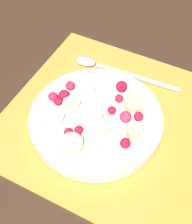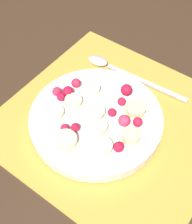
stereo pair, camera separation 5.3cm
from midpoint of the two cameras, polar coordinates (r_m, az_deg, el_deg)
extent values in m
plane|color=#382619|center=(0.56, 5.93, -2.06)|extent=(3.00, 3.00, 0.00)
cube|color=gold|center=(0.56, 5.95, -1.87)|extent=(0.36, 0.38, 0.01)
cylinder|color=silver|center=(0.54, 2.77, -1.49)|extent=(0.23, 0.23, 0.02)
torus|color=silver|center=(0.54, 2.80, -1.04)|extent=(0.23, 0.23, 0.01)
cylinder|color=white|center=(0.53, 2.82, -0.74)|extent=(0.21, 0.21, 0.00)
cylinder|color=#F4EAB7|center=(0.49, 4.13, -6.53)|extent=(0.05, 0.05, 0.01)
cylinder|color=beige|center=(0.53, 2.62, -0.10)|extent=(0.05, 0.05, 0.01)
cylinder|color=beige|center=(0.49, -2.55, -5.48)|extent=(0.04, 0.04, 0.01)
cylinder|color=beige|center=(0.50, 9.40, -4.54)|extent=(0.04, 0.04, 0.01)
cylinder|color=#F4EAB7|center=(0.53, -4.70, -0.33)|extent=(0.04, 0.04, 0.01)
cylinder|color=#F4EAB7|center=(0.51, 3.40, -2.88)|extent=(0.04, 0.04, 0.01)
cylinder|color=#F4EAB7|center=(0.56, 2.04, 4.12)|extent=(0.04, 0.04, 0.01)
cylinder|color=beige|center=(0.54, 10.03, 0.44)|extent=(0.04, 0.04, 0.01)
cylinder|color=beige|center=(0.54, -1.38, 1.80)|extent=(0.04, 0.04, 0.01)
sphere|color=#B21433|center=(0.56, 8.29, 3.86)|extent=(0.02, 0.02, 0.02)
sphere|color=#D12347|center=(0.55, -4.48, 3.59)|extent=(0.02, 0.02, 0.02)
sphere|color=#B21433|center=(0.51, -0.84, -3.02)|extent=(0.01, 0.01, 0.01)
sphere|color=#B21433|center=(0.49, 7.27, -6.57)|extent=(0.02, 0.02, 0.02)
sphere|color=red|center=(0.52, 10.27, -2.34)|extent=(0.02, 0.02, 0.02)
sphere|color=#B21433|center=(0.55, -3.68, 2.62)|extent=(0.02, 0.02, 0.02)
sphere|color=#B21433|center=(0.53, 6.11, -0.44)|extent=(0.01, 0.01, 0.01)
sphere|color=#D12347|center=(0.57, -1.05, 5.17)|extent=(0.02, 0.02, 0.02)
sphere|color=red|center=(0.54, 7.73, 1.60)|extent=(0.01, 0.01, 0.01)
sphere|color=red|center=(0.51, -2.78, -3.18)|extent=(0.01, 0.01, 0.01)
sphere|color=#B21433|center=(0.55, -2.46, 3.63)|extent=(0.02, 0.02, 0.02)
sphere|color=#DB3356|center=(0.52, 8.09, -1.78)|extent=(0.02, 0.02, 0.02)
cube|color=#B2B2B7|center=(0.62, 11.16, 5.36)|extent=(0.02, 0.17, 0.00)
ellipsoid|color=#B2B2B7|center=(0.65, 2.71, 9.26)|extent=(0.03, 0.04, 0.01)
camera|label=1|loc=(0.03, -87.13, 3.66)|focal=50.00mm
camera|label=2|loc=(0.03, 92.87, -3.66)|focal=50.00mm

